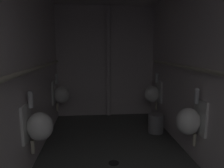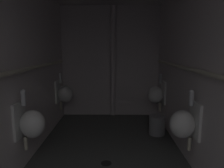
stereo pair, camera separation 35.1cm
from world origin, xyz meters
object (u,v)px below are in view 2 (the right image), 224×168
Objects in this scene: urinal_left_mid at (31,123)px; urinal_right_mid at (184,123)px; urinal_right_far at (157,94)px; standpipe_back_wall at (113,62)px; urinal_left_far at (64,93)px; floor_drain at (106,163)px; waste_bin at (157,125)px.

urinal_left_mid and urinal_right_mid have the same top height.
standpipe_back_wall is at bearing 149.28° from urinal_right_far.
urinal_left_far is 1.85m from urinal_right_far.
standpipe_back_wall reaches higher than floor_drain.
floor_drain is at bearing -59.92° from urinal_left_far.
urinal_left_mid is 1.00× the size of urinal_right_far.
urinal_right_mid is 2.24× the size of waste_bin.
urinal_left_far is 1.23m from standpipe_back_wall.
urinal_left_far is 1.00× the size of urinal_right_far.
urinal_left_mid is 0.32× the size of standpipe_back_wall.
urinal_right_far is at bearing -2.50° from urinal_left_far.
standpipe_back_wall is (0.98, 2.15, 0.60)m from urinal_left_mid.
urinal_right_mid is at bearing -8.64° from floor_drain.
urinal_left_far reaches higher than floor_drain.
urinal_left_mid and urinal_left_far have the same top height.
urinal_left_far and urinal_right_far have the same top height.
urinal_left_mid is 1.10m from floor_drain.
urinal_right_far is at bearing 57.44° from floor_drain.
waste_bin is at bearing 94.20° from urinal_right_mid.
floor_drain is (-0.08, -1.99, -1.21)m from standpipe_back_wall.
urinal_left_far is at bearing 177.50° from urinal_right_far.
floor_drain is at bearing -122.56° from urinal_right_far.
waste_bin is (1.77, -0.59, -0.44)m from urinal_left_far.
urinal_left_mid is at bearing -138.52° from urinal_right_far.
standpipe_back_wall is at bearing 112.06° from urinal_right_mid.
waste_bin is at bearing -18.42° from urinal_left_far.
urinal_right_far is at bearing -30.72° from standpipe_back_wall.
waste_bin is at bearing 32.52° from urinal_left_mid.
urinal_left_mid is 1.00× the size of urinal_right_mid.
standpipe_back_wall reaches higher than urinal_right_mid.
urinal_right_far is (1.85, -0.08, 0.00)m from urinal_left_far.
urinal_left_mid is 1.85m from urinal_right_mid.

